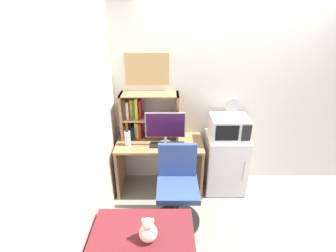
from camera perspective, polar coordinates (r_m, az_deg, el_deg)
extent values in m
cube|color=silver|center=(3.62, 20.73, 6.47)|extent=(6.40, 0.04, 2.60)
cube|color=silver|center=(2.06, -21.69, -7.23)|extent=(0.04, 4.40, 2.60)
cube|color=#997047|center=(3.32, -1.73, -3.94)|extent=(1.16, 0.59, 0.03)
cube|color=#997047|center=(3.58, -10.78, -9.19)|extent=(0.04, 0.53, 0.73)
cube|color=#997047|center=(3.54, 7.57, -9.31)|extent=(0.04, 0.53, 0.73)
cube|color=#997047|center=(3.38, -10.27, 2.28)|extent=(0.03, 0.28, 0.62)
cube|color=#997047|center=(3.32, 2.39, 2.30)|extent=(0.03, 0.28, 0.62)
cube|color=#997047|center=(3.23, -4.15, 7.33)|extent=(0.77, 0.28, 0.01)
cube|color=#997047|center=(3.34, -3.98, 1.82)|extent=(0.71, 0.28, 0.01)
cube|color=brown|center=(3.48, -9.50, -0.82)|extent=(0.02, 0.18, 0.19)
cube|color=orange|center=(3.47, -9.02, -0.48)|extent=(0.03, 0.19, 0.24)
cube|color=black|center=(3.47, -8.41, -0.37)|extent=(0.03, 0.16, 0.25)
cube|color=black|center=(3.46, -7.83, -1.03)|extent=(0.03, 0.24, 0.18)
cube|color=silver|center=(3.46, -7.14, -0.61)|extent=(0.03, 0.16, 0.22)
cube|color=gold|center=(3.45, -6.67, -0.67)|extent=(0.02, 0.20, 0.22)
cube|color=#B21E1E|center=(3.44, -6.14, -0.57)|extent=(0.03, 0.20, 0.23)
cube|color=brown|center=(3.36, -9.74, 4.20)|extent=(0.04, 0.17, 0.26)
cube|color=silver|center=(3.35, -8.99, 3.93)|extent=(0.03, 0.19, 0.23)
cube|color=orange|center=(3.35, -8.22, 4.20)|extent=(0.04, 0.16, 0.26)
cube|color=#197233|center=(3.34, -7.64, 4.21)|extent=(0.03, 0.18, 0.26)
cube|color=gold|center=(3.33, -6.98, 4.34)|extent=(0.04, 0.20, 0.28)
cube|color=#B21E1E|center=(3.34, -6.22, 4.17)|extent=(0.03, 0.17, 0.25)
cylinder|color=#B7B7BC|center=(3.24, -0.38, -4.29)|extent=(0.22, 0.22, 0.02)
cylinder|color=#B7B7BC|center=(3.21, -0.38, -3.30)|extent=(0.04, 0.04, 0.11)
cube|color=#B7B7BC|center=(3.12, -0.39, 0.20)|extent=(0.51, 0.01, 0.34)
cube|color=#33143D|center=(3.11, -0.39, 0.16)|extent=(0.49, 0.02, 0.32)
cube|color=black|center=(3.22, 0.09, -4.36)|extent=(0.45, 0.15, 0.02)
ellipsoid|color=silver|center=(3.23, 5.42, -4.34)|extent=(0.06, 0.10, 0.03)
cylinder|color=silver|center=(3.24, -9.12, -2.80)|extent=(0.08, 0.08, 0.19)
cylinder|color=black|center=(3.19, -9.24, -1.08)|extent=(0.04, 0.04, 0.02)
cube|color=white|center=(3.59, 13.26, -8.25)|extent=(0.55, 0.48, 0.84)
cube|color=white|center=(3.39, 14.12, -10.46)|extent=(0.53, 0.01, 0.81)
cylinder|color=#B2B2B7|center=(3.41, 17.43, -9.84)|extent=(0.01, 0.01, 0.29)
cube|color=silver|center=(3.33, 14.17, -0.15)|extent=(0.48, 0.39, 0.27)
cube|color=black|center=(3.14, 13.76, -1.66)|extent=(0.29, 0.01, 0.20)
cube|color=black|center=(3.20, 17.96, -1.63)|extent=(0.12, 0.01, 0.22)
cylinder|color=silver|center=(3.28, 14.56, 2.08)|extent=(0.11, 0.11, 0.01)
cylinder|color=silver|center=(3.26, 14.62, 2.68)|extent=(0.02, 0.02, 0.06)
cylinder|color=silver|center=(3.21, 14.90, 4.67)|extent=(0.19, 0.03, 0.19)
cylinder|color=black|center=(3.23, 2.30, -20.91)|extent=(0.55, 0.55, 0.04)
cylinder|color=black|center=(3.08, 2.38, -17.93)|extent=(0.04, 0.04, 0.46)
cube|color=#334C8C|center=(2.92, 2.47, -14.32)|extent=(0.48, 0.48, 0.07)
cube|color=#334C8C|center=(2.95, 2.40, -7.85)|extent=(0.45, 0.06, 0.43)
cube|color=maroon|center=(2.57, -5.68, -26.96)|extent=(0.94, 0.69, 0.39)
sphere|color=beige|center=(2.34, -4.42, -23.43)|extent=(0.16, 0.16, 0.16)
sphere|color=beige|center=(2.26, -4.51, -21.62)|extent=(0.10, 0.10, 0.10)
sphere|color=beige|center=(2.24, -5.57, -20.91)|extent=(0.04, 0.04, 0.04)
sphere|color=beige|center=(2.23, -3.51, -20.98)|extent=(0.04, 0.04, 0.04)
cube|color=tan|center=(3.28, -4.62, 13.10)|extent=(0.57, 0.02, 0.41)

